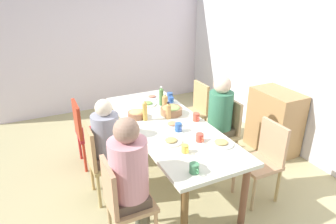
% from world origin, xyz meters
% --- Properties ---
extents(ground_plane, '(6.33, 6.33, 0.00)m').
position_xyz_m(ground_plane, '(0.00, 0.00, 0.00)').
color(ground_plane, tan).
extents(wall_back, '(5.52, 0.12, 2.60)m').
position_xyz_m(wall_back, '(0.00, 1.97, 1.30)').
color(wall_back, silver).
rests_on(wall_back, ground_plane).
extents(wall_left, '(0.12, 4.06, 2.60)m').
position_xyz_m(wall_left, '(-2.70, 0.00, 1.30)').
color(wall_left, silver).
rests_on(wall_left, ground_plane).
extents(dining_table, '(2.26, 0.87, 0.76)m').
position_xyz_m(dining_table, '(0.00, 0.00, 0.68)').
color(dining_table, silver).
rests_on(dining_table, ground_plane).
extents(chair_0, '(0.40, 0.40, 0.90)m').
position_xyz_m(chair_0, '(0.75, -0.81, 0.51)').
color(chair_0, tan).
rests_on(chair_0, ground_plane).
extents(person_0, '(0.34, 0.34, 1.29)m').
position_xyz_m(person_0, '(0.75, -0.72, 0.78)').
color(person_0, '#525443').
rests_on(person_0, ground_plane).
extents(chair_1, '(0.40, 0.40, 0.90)m').
position_xyz_m(chair_1, '(0.75, 0.81, 0.51)').
color(chair_1, tan).
rests_on(chair_1, ground_plane).
extents(chair_2, '(0.40, 0.40, 0.90)m').
position_xyz_m(chair_2, '(-0.75, 0.81, 0.51)').
color(chair_2, tan).
rests_on(chair_2, ground_plane).
extents(chair_3, '(0.40, 0.40, 0.90)m').
position_xyz_m(chair_3, '(0.00, -0.81, 0.51)').
color(chair_3, tan).
rests_on(chair_3, ground_plane).
extents(person_3, '(0.30, 0.30, 1.18)m').
position_xyz_m(person_3, '(0.00, -0.72, 0.70)').
color(person_3, brown).
rests_on(person_3, ground_plane).
extents(chair_4, '(0.40, 0.40, 0.90)m').
position_xyz_m(chair_4, '(0.00, 0.81, 0.51)').
color(chair_4, tan).
rests_on(chair_4, ground_plane).
extents(person_4, '(0.30, 0.30, 1.24)m').
position_xyz_m(person_4, '(-0.00, 0.72, 0.75)').
color(person_4, brown).
rests_on(person_4, ground_plane).
extents(chair_5, '(0.40, 0.40, 0.90)m').
position_xyz_m(chair_5, '(-0.75, -0.81, 0.51)').
color(chair_5, '#B0232B').
rests_on(chair_5, ground_plane).
extents(plate_0, '(0.23, 0.23, 0.04)m').
position_xyz_m(plate_0, '(0.41, -0.16, 0.77)').
color(plate_0, silver).
rests_on(plate_0, dining_table).
extents(plate_1, '(0.26, 0.26, 0.04)m').
position_xyz_m(plate_1, '(0.66, 0.28, 0.77)').
color(plate_1, silver).
rests_on(plate_1, dining_table).
extents(plate_2, '(0.20, 0.20, 0.04)m').
position_xyz_m(plate_2, '(-0.86, 0.16, 0.77)').
color(plate_2, white).
rests_on(plate_2, dining_table).
extents(plate_3, '(0.22, 0.22, 0.04)m').
position_xyz_m(plate_3, '(0.06, 0.03, 0.77)').
color(plate_3, silver).
rests_on(plate_3, dining_table).
extents(plate_4, '(0.22, 0.22, 0.04)m').
position_xyz_m(plate_4, '(-0.64, 0.01, 0.77)').
color(plate_4, silver).
rests_on(plate_4, dining_table).
extents(bowl_0, '(0.21, 0.21, 0.09)m').
position_xyz_m(bowl_0, '(-0.32, -0.27, 0.80)').
color(bowl_0, '#9A6547').
rests_on(bowl_0, dining_table).
extents(bowl_1, '(0.27, 0.27, 0.10)m').
position_xyz_m(bowl_1, '(-0.24, 0.16, 0.81)').
color(bowl_1, '#956645').
rests_on(bowl_1, dining_table).
extents(cup_0, '(0.11, 0.07, 0.08)m').
position_xyz_m(cup_0, '(0.64, -0.12, 0.80)').
color(cup_0, '#EBC14B').
rests_on(cup_0, dining_table).
extents(cup_1, '(0.12, 0.08, 0.08)m').
position_xyz_m(cup_1, '(0.51, 0.12, 0.80)').
color(cup_1, '#CD4939').
rests_on(cup_1, dining_table).
extents(cup_2, '(0.11, 0.08, 0.10)m').
position_xyz_m(cup_2, '(0.07, 0.34, 0.80)').
color(cup_2, '#C54F3B').
rests_on(cup_2, dining_table).
extents(cup_3, '(0.11, 0.07, 0.09)m').
position_xyz_m(cup_3, '(0.22, 0.02, 0.80)').
color(cup_3, '#305CA8').
rests_on(cup_3, dining_table).
extents(cup_4, '(0.11, 0.08, 0.07)m').
position_xyz_m(cup_4, '(-0.59, 0.33, 0.79)').
color(cup_4, '#2C52A6').
rests_on(cup_4, dining_table).
extents(cup_5, '(0.12, 0.08, 0.09)m').
position_xyz_m(cup_5, '(0.97, -0.21, 0.80)').
color(cup_5, '#47865A').
rests_on(cup_5, dining_table).
extents(cup_6, '(0.12, 0.08, 0.09)m').
position_xyz_m(cup_6, '(-0.71, 0.37, 0.80)').
color(cup_6, '#395A95').
rests_on(cup_6, dining_table).
extents(bottle_0, '(0.06, 0.06, 0.26)m').
position_xyz_m(bottle_0, '(-0.21, -0.20, 0.88)').
color(bottle_0, gold).
rests_on(bottle_0, dining_table).
extents(bottle_1, '(0.07, 0.07, 0.21)m').
position_xyz_m(bottle_1, '(-0.14, 0.07, 0.86)').
color(bottle_1, tan).
rests_on(bottle_1, dining_table).
extents(bottle_2, '(0.06, 0.06, 0.26)m').
position_xyz_m(bottle_2, '(-0.56, 0.17, 0.88)').
color(bottle_2, '#4D7940').
rests_on(bottle_2, dining_table).
extents(bottle_3, '(0.07, 0.07, 0.22)m').
position_xyz_m(bottle_3, '(-0.41, 0.15, 0.86)').
color(bottle_3, tan).
rests_on(bottle_3, dining_table).
extents(side_cabinet, '(0.70, 0.44, 0.90)m').
position_xyz_m(side_cabinet, '(0.02, 1.67, 0.45)').
color(side_cabinet, '#A77D4D').
rests_on(side_cabinet, ground_plane).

